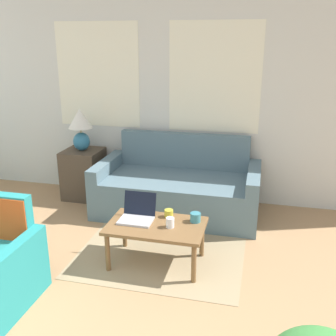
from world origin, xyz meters
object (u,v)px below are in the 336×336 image
at_px(cup_yellow, 169,213).
at_px(coffee_table, 156,229).
at_px(cup_navy, 170,223).
at_px(laptop, 137,214).
at_px(cup_white, 195,217).
at_px(couch, 178,189).
at_px(table_lamp, 80,126).

bearing_deg(cup_yellow, coffee_table, -112.39).
distance_m(coffee_table, cup_navy, 0.17).
height_order(laptop, cup_white, laptop).
bearing_deg(couch, coffee_table, -87.41).
relative_size(cup_yellow, cup_white, 0.85).
bearing_deg(laptop, cup_white, 8.21).
distance_m(table_lamp, laptop, 1.80).
bearing_deg(coffee_table, table_lamp, 134.96).
relative_size(coffee_table, laptop, 2.87).
xyz_separation_m(table_lamp, cup_white, (1.68, -1.21, -0.51)).
distance_m(coffee_table, laptop, 0.23).
bearing_deg(cup_white, table_lamp, 144.28).
bearing_deg(couch, table_lamp, 173.57).
bearing_deg(couch, cup_white, -69.92).
bearing_deg(cup_yellow, couch, 97.18).
height_order(couch, coffee_table, couch).
distance_m(table_lamp, cup_navy, 2.09).
relative_size(couch, laptop, 6.18).
bearing_deg(laptop, cup_yellow, 23.46).
xyz_separation_m(table_lamp, cup_yellow, (1.42, -1.17, -0.52)).
height_order(coffee_table, laptop, laptop).
height_order(table_lamp, coffee_table, table_lamp).
bearing_deg(cup_yellow, cup_white, -8.93).
height_order(couch, cup_navy, couch).
xyz_separation_m(table_lamp, laptop, (1.15, -1.29, -0.50)).
xyz_separation_m(laptop, cup_white, (0.53, 0.08, -0.01)).
distance_m(table_lamp, coffee_table, 2.00).
distance_m(laptop, cup_yellow, 0.30).
bearing_deg(cup_white, cup_yellow, 171.07).
height_order(table_lamp, cup_navy, table_lamp).
bearing_deg(cup_navy, couch, 98.82).
xyz_separation_m(table_lamp, coffee_table, (1.35, -1.35, -0.60)).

